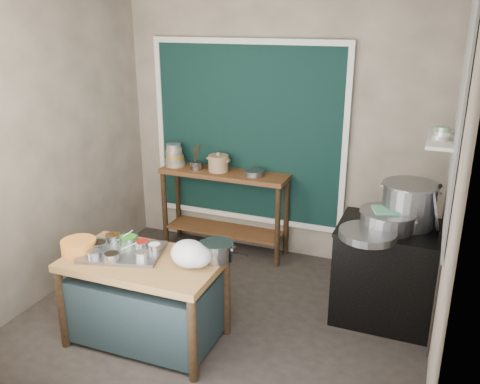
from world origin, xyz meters
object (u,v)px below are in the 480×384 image
at_px(prep_table, 146,300).
at_px(yellow_basin, 79,246).
at_px(saucepan, 217,251).
at_px(steamer, 388,220).
at_px(ceramic_crock, 218,164).
at_px(utensil_cup, 196,165).
at_px(condiment_tray, 123,252).
at_px(back_counter, 224,211).
at_px(stove_block, 389,274).
at_px(stock_pot, 409,204).

bearing_deg(prep_table, yellow_basin, -171.29).
xyz_separation_m(saucepan, steamer, (1.20, 0.83, 0.14)).
relative_size(saucepan, ceramic_crock, 1.13).
height_order(utensil_cup, steamer, same).
bearing_deg(condiment_tray, utensil_cup, 96.75).
relative_size(condiment_tray, ceramic_crock, 2.67).
bearing_deg(saucepan, back_counter, 115.20).
height_order(back_counter, steamer, steamer).
relative_size(saucepan, utensil_cup, 1.83).
xyz_separation_m(prep_table, steamer, (1.76, 1.04, 0.58)).
bearing_deg(utensil_cup, prep_table, -77.08).
relative_size(stove_block, condiment_tray, 1.42).
bearing_deg(ceramic_crock, back_counter, 9.81).
bearing_deg(stock_pot, utensil_cup, 165.43).
xyz_separation_m(prep_table, utensil_cup, (-0.41, 1.80, 0.62)).
distance_m(stove_block, ceramic_crock, 2.18).
height_order(prep_table, condiment_tray, condiment_tray).
bearing_deg(stove_block, back_counter, 158.98).
distance_m(condiment_tray, ceramic_crock, 1.82).
xyz_separation_m(condiment_tray, saucepan, (0.75, 0.19, 0.06)).
xyz_separation_m(prep_table, yellow_basin, (-0.54, -0.09, 0.43)).
height_order(stove_block, ceramic_crock, ceramic_crock).
bearing_deg(stove_block, steamer, -132.77).
xyz_separation_m(condiment_tray, ceramic_crock, (0.05, 1.80, 0.27)).
bearing_deg(yellow_basin, steamer, 26.24).
height_order(back_counter, stock_pot, stock_pot).
bearing_deg(ceramic_crock, condiment_tray, -91.58).
distance_m(ceramic_crock, stock_pot, 2.15).
xyz_separation_m(utensil_cup, stock_pot, (2.32, -0.60, 0.07)).
bearing_deg(utensil_cup, stove_block, -17.38).
relative_size(prep_table, yellow_basin, 4.40).
height_order(stove_block, condiment_tray, stove_block).
relative_size(stove_block, utensil_cup, 6.15).
relative_size(condiment_tray, saucepan, 2.37).
relative_size(stock_pot, steamer, 0.98).
bearing_deg(stock_pot, steamer, -134.41).
distance_m(yellow_basin, ceramic_crock, 1.96).
relative_size(stove_block, ceramic_crock, 3.80).
bearing_deg(stock_pot, yellow_basin, -152.31).
bearing_deg(condiment_tray, stove_block, 28.16).
distance_m(condiment_tray, saucepan, 0.78).
relative_size(stove_block, saucepan, 3.36).
distance_m(prep_table, yellow_basin, 0.70).
bearing_deg(stock_pot, saucepan, -144.13).
bearing_deg(back_counter, stove_block, -21.02).
distance_m(stove_block, saucepan, 1.59).
xyz_separation_m(utensil_cup, steamer, (2.17, -0.75, -0.04)).
bearing_deg(utensil_cup, yellow_basin, -94.00).
relative_size(yellow_basin, utensil_cup, 1.94).
distance_m(back_counter, saucepan, 1.77).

